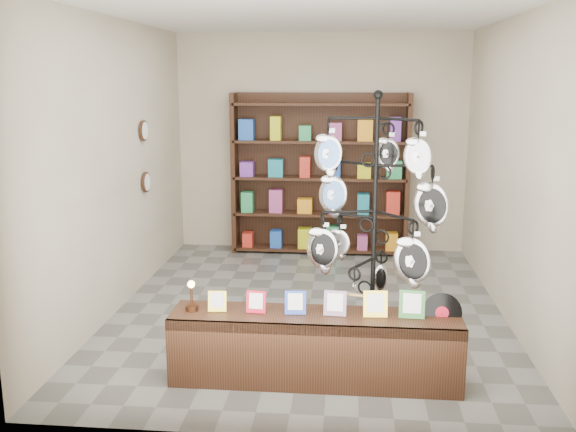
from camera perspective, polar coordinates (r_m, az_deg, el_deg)
name	(u,v)px	position (r m, az deg, el deg)	size (l,w,h in m)	color
ground	(309,309)	(6.87, 1.86, -8.23)	(5.00, 5.00, 0.00)	slate
room_envelope	(310,134)	(6.46, 1.97, 7.34)	(5.00, 5.00, 5.00)	beige
display_tree	(375,212)	(5.25, 7.72, 0.37)	(1.24, 1.22, 2.30)	black
front_shelf	(315,347)	(5.24, 2.40, -11.59)	(2.30, 0.47, 0.81)	black
back_shelving	(320,179)	(8.84, 2.85, 3.28)	(2.42, 0.36, 2.20)	black
wall_clocks	(145,157)	(7.66, -12.61, 5.18)	(0.03, 0.24, 0.84)	black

